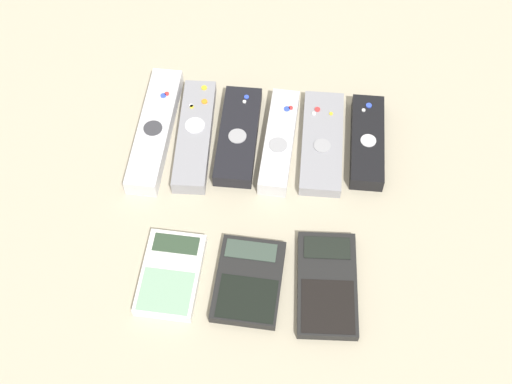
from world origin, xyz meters
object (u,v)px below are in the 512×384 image
remote_0 (155,130)px  remote_4 (322,142)px  calculator_0 (171,274)px  calculator_2 (327,284)px  remote_5 (367,142)px  remote_3 (279,141)px  remote_1 (195,135)px  remote_2 (238,136)px  calculator_1 (248,281)px

remote_0 → remote_4: remote_0 is taller
calculator_0 → calculator_2: size_ratio=0.84×
remote_5 → calculator_0: remote_5 is taller
remote_4 → calculator_0: size_ratio=1.43×
remote_3 → calculator_2: remote_3 is taller
remote_0 → remote_4: size_ratio=1.22×
remote_1 → remote_5: size_ratio=1.23×
remote_0 → remote_5: size_ratio=1.38×
remote_5 → calculator_0: size_ratio=1.26×
remote_3 → remote_4: bearing=8.0°
remote_3 → remote_5: (0.13, 0.01, -0.00)m
remote_4 → calculator_0: remote_4 is taller
remote_2 → calculator_2: remote_2 is taller
remote_1 → calculator_2: bearing=-49.5°
remote_2 → remote_5: bearing=2.0°
remote_3 → remote_5: size_ratio=1.13×
remote_3 → calculator_2: (0.07, -0.22, -0.01)m
calculator_2 → remote_1: bearing=129.7°
remote_3 → remote_0: bearing=-178.3°
remote_2 → remote_5: remote_5 is taller
remote_0 → calculator_1: remote_0 is taller
remote_0 → calculator_2: remote_0 is taller
calculator_0 → calculator_1: 0.10m
remote_3 → calculator_0: (-0.13, -0.22, -0.00)m
remote_0 → calculator_1: size_ratio=1.72×
remote_5 → remote_3: bearing=-174.9°
calculator_0 → remote_2: bearing=76.7°
calculator_1 → remote_2: bearing=101.9°
remote_1 → remote_3: size_ratio=1.08×
remote_0 → calculator_0: 0.24m
remote_1 → calculator_1: remote_1 is taller
remote_5 → calculator_1: bearing=-122.6°
remote_1 → remote_4: (0.19, 0.00, -0.00)m
remote_4 → remote_5: remote_5 is taller
remote_4 → calculator_2: remote_4 is taller
remote_3 → calculator_1: size_ratio=1.41×
remote_0 → remote_1: remote_0 is taller
calculator_2 → remote_4: bearing=91.2°
remote_0 → remote_1: size_ratio=1.13×
calculator_1 → remote_3: bearing=86.7°
remote_5 → calculator_2: bearing=-102.0°
remote_2 → calculator_0: remote_2 is taller
remote_2 → remote_4: 0.12m
remote_0 → calculator_0: size_ratio=1.75×
remote_3 → calculator_2: 0.23m
remote_1 → remote_2: same height
remote_1 → remote_5: remote_5 is taller
remote_4 → remote_5: bearing=4.5°
remote_0 → remote_3: size_ratio=1.22×
remote_1 → remote_0: bearing=175.3°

